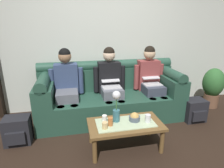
{
  "coord_description": "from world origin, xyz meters",
  "views": [
    {
      "loc": [
        -0.63,
        -1.91,
        1.61
      ],
      "look_at": [
        -0.06,
        0.76,
        0.73
      ],
      "focal_mm": 30.7,
      "sensor_mm": 36.0,
      "label": 1
    }
  ],
  "objects_px": {
    "person_middle": "(110,81)",
    "person_right": "(150,78)",
    "coffee_table": "(125,126)",
    "backpack_right": "(194,110)",
    "cup_far_left": "(104,119)",
    "potted_plant": "(213,86)",
    "person_left": "(67,83)",
    "cup_near_left": "(105,125)",
    "backpack_left": "(18,131)",
    "cup_near_right": "(148,118)",
    "cup_far_center": "(110,122)",
    "snack_bowl": "(135,118)",
    "couch": "(110,96)",
    "flower_vase": "(116,106)"
  },
  "relations": [
    {
      "from": "snack_bowl",
      "to": "potted_plant",
      "type": "height_order",
      "value": "potted_plant"
    },
    {
      "from": "cup_near_right",
      "to": "coffee_table",
      "type": "bearing_deg",
      "value": 170.98
    },
    {
      "from": "cup_far_left",
      "to": "potted_plant",
      "type": "height_order",
      "value": "potted_plant"
    },
    {
      "from": "potted_plant",
      "to": "backpack_left",
      "type": "bearing_deg",
      "value": -171.54
    },
    {
      "from": "flower_vase",
      "to": "backpack_right",
      "type": "distance_m",
      "value": 1.57
    },
    {
      "from": "person_right",
      "to": "cup_far_left",
      "type": "height_order",
      "value": "person_right"
    },
    {
      "from": "cup_far_center",
      "to": "potted_plant",
      "type": "height_order",
      "value": "potted_plant"
    },
    {
      "from": "person_middle",
      "to": "backpack_right",
      "type": "xyz_separation_m",
      "value": [
        1.36,
        -0.48,
        -0.47
      ]
    },
    {
      "from": "couch",
      "to": "coffee_table",
      "type": "relative_size",
      "value": 2.53
    },
    {
      "from": "couch",
      "to": "backpack_right",
      "type": "bearing_deg",
      "value": -19.62
    },
    {
      "from": "person_left",
      "to": "cup_near_left",
      "type": "height_order",
      "value": "person_left"
    },
    {
      "from": "flower_vase",
      "to": "snack_bowl",
      "type": "distance_m",
      "value": 0.3
    },
    {
      "from": "cup_far_left",
      "to": "backpack_right",
      "type": "bearing_deg",
      "value": 14.55
    },
    {
      "from": "backpack_right",
      "to": "cup_near_left",
      "type": "bearing_deg",
      "value": -160.86
    },
    {
      "from": "snack_bowl",
      "to": "cup_near_right",
      "type": "relative_size",
      "value": 1.44
    },
    {
      "from": "coffee_table",
      "to": "snack_bowl",
      "type": "relative_size",
      "value": 6.55
    },
    {
      "from": "person_middle",
      "to": "flower_vase",
      "type": "height_order",
      "value": "person_middle"
    },
    {
      "from": "backpack_right",
      "to": "backpack_left",
      "type": "distance_m",
      "value": 2.77
    },
    {
      "from": "flower_vase",
      "to": "cup_far_center",
      "type": "relative_size",
      "value": 4.0
    },
    {
      "from": "coffee_table",
      "to": "backpack_right",
      "type": "distance_m",
      "value": 1.44
    },
    {
      "from": "couch",
      "to": "backpack_right",
      "type": "xyz_separation_m",
      "value": [
        1.36,
        -0.48,
        -0.18
      ]
    },
    {
      "from": "flower_vase",
      "to": "person_middle",
      "type": "bearing_deg",
      "value": 83.2
    },
    {
      "from": "cup_far_left",
      "to": "cup_near_right",
      "type": "bearing_deg",
      "value": -10.85
    },
    {
      "from": "flower_vase",
      "to": "backpack_left",
      "type": "xyz_separation_m",
      "value": [
        -1.31,
        0.35,
        -0.4
      ]
    },
    {
      "from": "snack_bowl",
      "to": "backpack_left",
      "type": "height_order",
      "value": "snack_bowl"
    },
    {
      "from": "person_left",
      "to": "backpack_right",
      "type": "xyz_separation_m",
      "value": [
        2.09,
        -0.48,
        -0.47
      ]
    },
    {
      "from": "person_left",
      "to": "coffee_table",
      "type": "height_order",
      "value": "person_left"
    },
    {
      "from": "cup_far_center",
      "to": "backpack_left",
      "type": "relative_size",
      "value": 0.27
    },
    {
      "from": "coffee_table",
      "to": "backpack_left",
      "type": "height_order",
      "value": "backpack_left"
    },
    {
      "from": "couch",
      "to": "person_right",
      "type": "height_order",
      "value": "person_right"
    },
    {
      "from": "coffee_table",
      "to": "cup_near_right",
      "type": "bearing_deg",
      "value": -9.02
    },
    {
      "from": "cup_near_left",
      "to": "cup_far_center",
      "type": "relative_size",
      "value": 0.79
    },
    {
      "from": "person_right",
      "to": "flower_vase",
      "type": "xyz_separation_m",
      "value": [
        -0.84,
        -0.9,
        -0.07
      ]
    },
    {
      "from": "coffee_table",
      "to": "flower_vase",
      "type": "height_order",
      "value": "flower_vase"
    },
    {
      "from": "person_middle",
      "to": "backpack_left",
      "type": "distance_m",
      "value": 1.59
    },
    {
      "from": "cup_far_center",
      "to": "backpack_left",
      "type": "bearing_deg",
      "value": 159.87
    },
    {
      "from": "cup_far_center",
      "to": "cup_far_left",
      "type": "height_order",
      "value": "cup_far_center"
    },
    {
      "from": "couch",
      "to": "person_middle",
      "type": "xyz_separation_m",
      "value": [
        -0.0,
        -0.0,
        0.29
      ]
    },
    {
      "from": "cup_far_left",
      "to": "potted_plant",
      "type": "relative_size",
      "value": 0.13
    },
    {
      "from": "flower_vase",
      "to": "snack_bowl",
      "type": "height_order",
      "value": "flower_vase"
    },
    {
      "from": "cup_near_left",
      "to": "backpack_right",
      "type": "bearing_deg",
      "value": 19.14
    },
    {
      "from": "couch",
      "to": "snack_bowl",
      "type": "relative_size",
      "value": 16.55
    },
    {
      "from": "cup_near_left",
      "to": "cup_far_left",
      "type": "distance_m",
      "value": 0.15
    },
    {
      "from": "person_middle",
      "to": "person_right",
      "type": "bearing_deg",
      "value": -0.01
    },
    {
      "from": "flower_vase",
      "to": "potted_plant",
      "type": "distance_m",
      "value": 2.32
    },
    {
      "from": "backpack_left",
      "to": "flower_vase",
      "type": "bearing_deg",
      "value": -15.02
    },
    {
      "from": "cup_near_left",
      "to": "cup_far_left",
      "type": "relative_size",
      "value": 0.83
    },
    {
      "from": "couch",
      "to": "cup_far_left",
      "type": "relative_size",
      "value": 24.45
    },
    {
      "from": "cup_near_right",
      "to": "backpack_left",
      "type": "height_order",
      "value": "cup_near_right"
    },
    {
      "from": "person_middle",
      "to": "coffee_table",
      "type": "height_order",
      "value": "person_middle"
    }
  ]
}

